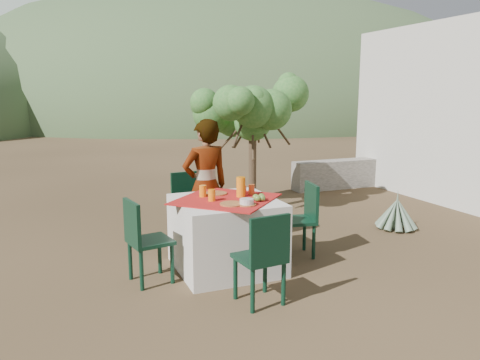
% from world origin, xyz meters
% --- Properties ---
extents(ground, '(160.00, 160.00, 0.00)m').
position_xyz_m(ground, '(0.00, 0.00, 0.00)').
color(ground, '#322517').
rests_on(ground, ground).
extents(table, '(1.30, 1.30, 0.76)m').
position_xyz_m(table, '(-0.26, 0.21, 0.38)').
color(table, silver).
rests_on(table, ground).
extents(chair_far, '(0.43, 0.43, 0.87)m').
position_xyz_m(chair_far, '(-0.36, 1.25, 0.48)').
color(chair_far, black).
rests_on(chair_far, ground).
extents(chair_near, '(0.43, 0.43, 0.84)m').
position_xyz_m(chair_near, '(-0.26, -0.74, 0.46)').
color(chair_near, black).
rests_on(chair_near, ground).
extents(chair_left, '(0.45, 0.45, 0.84)m').
position_xyz_m(chair_left, '(-1.14, 0.14, 0.47)').
color(chair_left, black).
rests_on(chair_left, ground).
extents(chair_right, '(0.45, 0.45, 0.84)m').
position_xyz_m(chair_right, '(0.69, 0.27, 0.46)').
color(chair_right, black).
rests_on(chair_right, ground).
extents(person, '(0.61, 0.45, 1.56)m').
position_xyz_m(person, '(-0.28, 0.84, 0.78)').
color(person, '#8C6651').
rests_on(person, ground).
extents(shrub_tree, '(1.59, 1.56, 1.86)m').
position_xyz_m(shrub_tree, '(1.02, 2.40, 1.47)').
color(shrub_tree, '#483724').
rests_on(shrub_tree, ground).
extents(agave, '(0.57, 0.57, 0.61)m').
position_xyz_m(agave, '(2.42, 0.72, 0.20)').
color(agave, slate).
rests_on(agave, ground).
extents(stone_wall, '(2.60, 0.35, 0.55)m').
position_xyz_m(stone_wall, '(3.60, 3.40, 0.28)').
color(stone_wall, gray).
rests_on(stone_wall, ground).
extents(hill_near_right, '(48.00, 48.00, 20.00)m').
position_xyz_m(hill_near_right, '(12.00, 36.00, 0.00)').
color(hill_near_right, '#324C2A').
rests_on(hill_near_right, ground).
extents(hill_far_center, '(60.00, 60.00, 24.00)m').
position_xyz_m(hill_far_center, '(-4.00, 52.00, 0.00)').
color(hill_far_center, gray).
rests_on(hill_far_center, ground).
extents(hill_far_right, '(36.00, 36.00, 14.00)m').
position_xyz_m(hill_far_right, '(28.00, 46.00, 0.00)').
color(hill_far_right, gray).
rests_on(hill_far_right, ground).
extents(plate_far, '(0.24, 0.24, 0.01)m').
position_xyz_m(plate_far, '(-0.28, 0.46, 0.77)').
color(plate_far, brown).
rests_on(plate_far, table).
extents(plate_near, '(0.24, 0.24, 0.01)m').
position_xyz_m(plate_near, '(-0.29, -0.06, 0.77)').
color(plate_near, brown).
rests_on(plate_near, table).
extents(glass_far, '(0.08, 0.08, 0.12)m').
position_xyz_m(glass_far, '(-0.46, 0.38, 0.82)').
color(glass_far, orange).
rests_on(glass_far, table).
extents(glass_near, '(0.07, 0.07, 0.12)m').
position_xyz_m(glass_near, '(-0.43, 0.16, 0.82)').
color(glass_near, orange).
rests_on(glass_near, table).
extents(juice_pitcher, '(0.10, 0.10, 0.21)m').
position_xyz_m(juice_pitcher, '(-0.08, 0.23, 0.87)').
color(juice_pitcher, orange).
rests_on(juice_pitcher, table).
extents(bowl_plate, '(0.19, 0.19, 0.01)m').
position_xyz_m(bowl_plate, '(-0.17, -0.14, 0.77)').
color(bowl_plate, brown).
rests_on(bowl_plate, table).
extents(white_bowl, '(0.14, 0.14, 0.05)m').
position_xyz_m(white_bowl, '(-0.17, -0.14, 0.80)').
color(white_bowl, silver).
rests_on(white_bowl, bowl_plate).
extents(jar_left, '(0.07, 0.07, 0.11)m').
position_xyz_m(jar_left, '(0.07, 0.31, 0.81)').
color(jar_left, orange).
rests_on(jar_left, table).
extents(jar_right, '(0.05, 0.05, 0.08)m').
position_xyz_m(jar_right, '(0.01, 0.38, 0.80)').
color(jar_right, orange).
rests_on(jar_right, table).
extents(napkin_holder, '(0.08, 0.06, 0.09)m').
position_xyz_m(napkin_holder, '(-0.04, 0.35, 0.81)').
color(napkin_holder, silver).
rests_on(napkin_holder, table).
extents(fruit_cluster, '(0.14, 0.13, 0.07)m').
position_xyz_m(fruit_cluster, '(0.02, -0.02, 0.80)').
color(fruit_cluster, '#5A7D2D').
rests_on(fruit_cluster, table).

